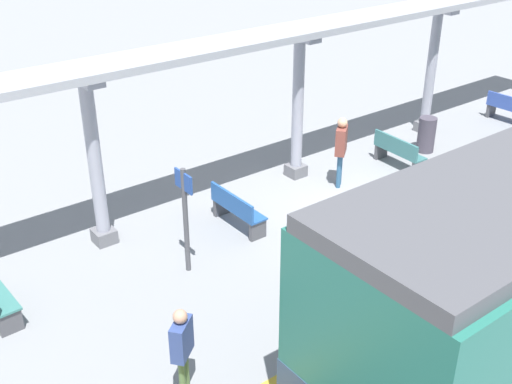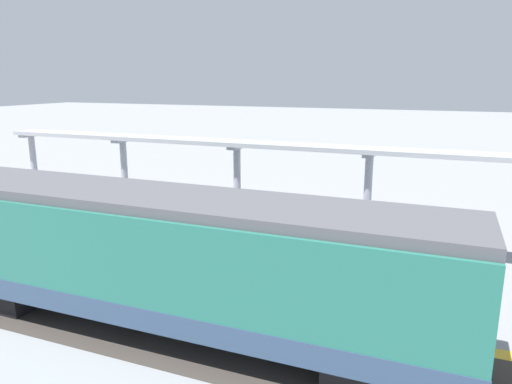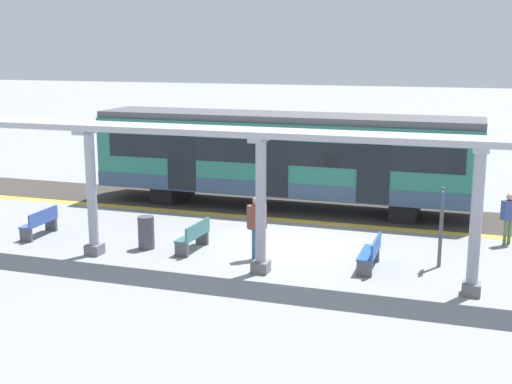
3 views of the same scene
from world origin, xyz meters
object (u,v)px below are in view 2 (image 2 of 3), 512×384
train_near_carriage (170,260)px  canopy_pillar_fifth (35,172)px  canopy_pillar_fourth (125,180)px  bench_mid_platform (62,211)px  bench_extra_slot (286,242)px  trash_bin (327,244)px  canopy_pillar_third (237,191)px  passenger_by_the_benches (237,217)px  canopy_pillar_second (367,203)px  bench_near_end (163,225)px  platform_info_sign (113,204)px  bench_far_end (442,261)px  passenger_waiting_near_edge (20,228)px

train_near_carriage → canopy_pillar_fifth: (7.32, 11.95, 0.01)m
canopy_pillar_fourth → bench_mid_platform: (-1.06, 2.64, -1.40)m
bench_extra_slot → trash_bin: 1.45m
canopy_pillar_third → trash_bin: (-0.99, -3.87, -1.35)m
canopy_pillar_fifth → bench_mid_platform: size_ratio=2.39×
canopy_pillar_third → passenger_by_the_benches: 1.39m
canopy_pillar_fourth → bench_extra_slot: 7.97m
canopy_pillar_fifth → trash_bin: 14.42m
canopy_pillar_second → passenger_by_the_benches: 4.74m
trash_bin → passenger_by_the_benches: 3.46m
canopy_pillar_third → trash_bin: 4.22m
canopy_pillar_second → trash_bin: bearing=130.6°
bench_near_end → canopy_pillar_fourth: bearing=65.4°
bench_mid_platform → platform_info_sign: platform_info_sign is taller
canopy_pillar_fourth → platform_info_sign: bearing=-156.3°
canopy_pillar_fourth → bench_mid_platform: size_ratio=2.39×
canopy_pillar_fourth → bench_far_end: 13.08m
bench_mid_platform → passenger_by_the_benches: bearing=-90.2°
canopy_pillar_third → platform_info_sign: size_ratio=1.65×
bench_extra_slot → passenger_waiting_near_edge: 9.41m
canopy_pillar_fourth → passenger_by_the_benches: (-1.09, -5.78, -0.72)m
bench_near_end → bench_far_end: (0.05, -10.37, 0.00)m
canopy_pillar_second → trash_bin: (-0.99, 1.15, -1.35)m
canopy_pillar_fifth → bench_mid_platform: 3.06m
canopy_pillar_third → bench_mid_platform: size_ratio=2.39×
bench_mid_platform → bench_far_end: bearing=-90.3°
train_near_carriage → bench_mid_platform: (6.25, 9.45, -1.39)m
canopy_pillar_second → trash_bin: size_ratio=3.71×
platform_info_sign → passenger_by_the_benches: platform_info_sign is taller
platform_info_sign → bench_mid_platform: bearing=75.7°
train_near_carriage → bench_extra_slot: (6.08, -0.95, -1.39)m
bench_mid_platform → passenger_by_the_benches: passenger_by_the_benches is taller
canopy_pillar_second → platform_info_sign: bearing=101.7°
canopy_pillar_second → canopy_pillar_fifth: same height
trash_bin → platform_info_sign: platform_info_sign is taller
canopy_pillar_second → passenger_waiting_near_edge: 12.28m
canopy_pillar_fifth → trash_bin: size_ratio=3.71×
platform_info_sign → passenger_waiting_near_edge: (-2.81, 1.81, -0.34)m
canopy_pillar_fourth → passenger_waiting_near_edge: 4.93m
canopy_pillar_second → canopy_pillar_fifth: 15.47m
train_near_carriage → canopy_pillar_second: canopy_pillar_second is taller
canopy_pillar_third → bench_extra_slot: canopy_pillar_third is taller
canopy_pillar_second → bench_near_end: bearing=98.7°
canopy_pillar_third → canopy_pillar_fourth: same height
canopy_pillar_third → trash_bin: bearing=-104.3°
bench_near_end → canopy_pillar_third: bearing=-66.5°
train_near_carriage → bench_extra_slot: size_ratio=9.22×
bench_mid_platform → bench_extra_slot: (-0.17, -10.39, 0.00)m
canopy_pillar_fifth → bench_far_end: (-1.13, -18.10, -1.40)m
canopy_pillar_third → passenger_by_the_benches: (-1.09, -0.47, -0.72)m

